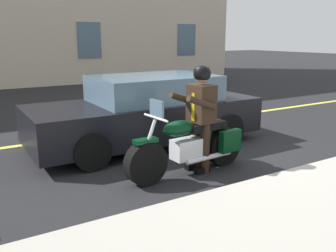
# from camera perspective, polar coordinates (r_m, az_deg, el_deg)

# --- Properties ---
(ground_plane) EXTENTS (80.00, 80.00, 0.00)m
(ground_plane) POSITION_cam_1_polar(r_m,az_deg,el_deg) (7.21, 4.14, -3.62)
(ground_plane) COLOR black
(lane_center_stripe) EXTENTS (60.00, 0.16, 0.01)m
(lane_center_stripe) POSITION_cam_1_polar(r_m,az_deg,el_deg) (8.86, -3.32, -0.28)
(lane_center_stripe) COLOR #E5DB4C
(lane_center_stripe) RESTS_ON ground_plane
(motorcycle_main) EXTENTS (2.22, 0.69, 1.26)m
(motorcycle_main) POSITION_cam_1_polar(r_m,az_deg,el_deg) (5.85, 3.58, -3.14)
(motorcycle_main) COLOR black
(motorcycle_main) RESTS_ON ground_plane
(rider_main) EXTENTS (0.65, 0.58, 1.74)m
(rider_main) POSITION_cam_1_polar(r_m,az_deg,el_deg) (5.83, 5.10, 2.69)
(rider_main) COLOR black
(rider_main) RESTS_ON ground_plane
(car_silver) EXTENTS (4.60, 1.92, 1.40)m
(car_silver) POSITION_cam_1_polar(r_m,az_deg,el_deg) (7.37, -3.13, 2.31)
(car_silver) COLOR black
(car_silver) RESTS_ON ground_plane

